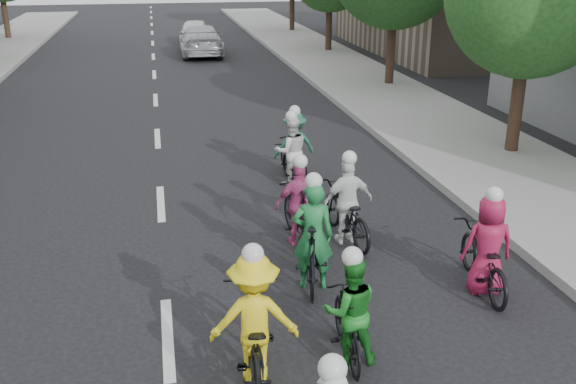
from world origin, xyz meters
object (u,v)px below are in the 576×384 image
object	(u,v)px
follow_car_lead	(201,40)
cyclist_1	(349,317)
cyclist_5	(312,246)
cyclist_8	(346,209)
cyclist_7	(294,149)
cyclist_4	(485,254)
cyclist_2	(254,328)
cyclist_3	(299,210)
cyclist_6	(291,158)
follow_car_trail	(195,30)

from	to	relation	value
follow_car_lead	cyclist_1	bearing A→B (deg)	90.89
follow_car_lead	cyclist_5	bearing A→B (deg)	90.87
follow_car_lead	cyclist_8	bearing A→B (deg)	93.38
cyclist_7	cyclist_8	distance (m)	3.63
cyclist_4	cyclist_8	size ratio (longest dim) A/B	0.97
cyclist_1	cyclist_2	world-z (taller)	cyclist_2
cyclist_2	cyclist_4	distance (m)	3.99
cyclist_3	follow_car_lead	bearing A→B (deg)	-94.74
cyclist_1	follow_car_lead	size ratio (longest dim) A/B	0.31
cyclist_3	cyclist_6	xyz separation A→B (m)	(0.50, 3.09, -0.03)
cyclist_2	cyclist_3	distance (m)	3.89
follow_car_lead	follow_car_trail	xyz separation A→B (m)	(0.07, 4.95, -0.08)
cyclist_4	cyclist_3	bearing A→B (deg)	-36.08
follow_car_trail	cyclist_7	bearing A→B (deg)	100.51
cyclist_3	cyclist_8	world-z (taller)	cyclist_8
follow_car_trail	cyclist_8	bearing A→B (deg)	100.67
cyclist_5	cyclist_7	bearing A→B (deg)	-87.38
cyclist_1	follow_car_trail	size ratio (longest dim) A/B	0.41
cyclist_1	cyclist_3	world-z (taller)	cyclist_3
cyclist_1	cyclist_3	size ratio (longest dim) A/B	0.88
cyclist_2	cyclist_5	size ratio (longest dim) A/B	1.09
cyclist_4	follow_car_trail	distance (m)	29.65
cyclist_2	cyclist_5	world-z (taller)	cyclist_5
cyclist_8	follow_car_lead	xyz separation A→B (m)	(-0.88, 22.46, 0.14)
cyclist_1	cyclist_8	bearing A→B (deg)	-101.38
cyclist_3	cyclist_1	bearing A→B (deg)	82.79
cyclist_4	cyclist_6	xyz separation A→B (m)	(-1.88, 5.33, -0.01)
cyclist_4	cyclist_7	distance (m)	6.02
cyclist_3	follow_car_trail	world-z (taller)	cyclist_3
cyclist_6	cyclist_7	world-z (taller)	cyclist_7
cyclist_3	follow_car_lead	distance (m)	22.37
cyclist_6	follow_car_trail	xyz separation A→B (m)	(-0.46, 24.23, 0.07)
cyclist_7	cyclist_2	bearing A→B (deg)	62.51
cyclist_1	cyclist_6	distance (m)	6.65
cyclist_2	follow_car_lead	world-z (taller)	cyclist_2
cyclist_8	follow_car_lead	distance (m)	22.48
cyclist_2	follow_car_trail	xyz separation A→B (m)	(1.40, 30.96, -0.00)
cyclist_2	cyclist_5	xyz separation A→B (m)	(1.21, 2.08, -0.01)
cyclist_4	cyclist_6	size ratio (longest dim) A/B	1.17
cyclist_1	cyclist_5	distance (m)	1.98
cyclist_3	cyclist_6	bearing A→B (deg)	-103.97
cyclist_1	cyclist_3	distance (m)	3.54
cyclist_3	follow_car_trail	xyz separation A→B (m)	(0.03, 27.32, 0.04)
cyclist_2	cyclist_6	bearing A→B (deg)	-99.68
cyclist_7	follow_car_trail	size ratio (longest dim) A/B	0.43
cyclist_1	cyclist_6	bearing A→B (deg)	-90.91
cyclist_5	cyclist_7	xyz separation A→B (m)	(0.82, 5.09, -0.01)
cyclist_4	cyclist_7	world-z (taller)	cyclist_4
cyclist_8	cyclist_1	bearing A→B (deg)	66.95
cyclist_5	cyclist_8	xyz separation A→B (m)	(0.99, 1.47, -0.06)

